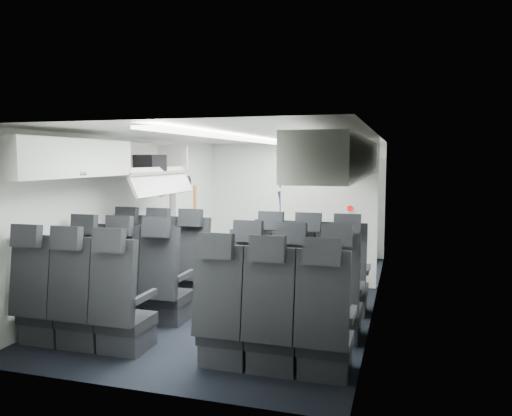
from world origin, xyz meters
The scene contains 14 objects.
cabin_shell centered at (0.00, 0.00, 1.12)m, with size 3.41×6.01×2.16m.
seat_row_front centered at (0.00, -0.53, 0.40)m, with size 3.33×0.56×1.24m.
seat_row_mid centered at (0.00, -1.43, 0.40)m, with size 3.33×0.56×1.24m.
seat_row_rear centered at (0.00, -2.33, 0.40)m, with size 3.33×0.56×1.24m.
overhead_bin_left_rear centered at (-1.40, -2.00, 1.86)m, with size 0.53×1.80×0.40m.
overhead_bin_left_front_open centered at (-1.44, -0.25, 1.74)m, with size 0.64×1.70×0.72m.
overhead_bin_right_rear centered at (1.40, -2.00, 1.86)m, with size 0.53×1.80×0.40m.
overhead_bin_right_front centered at (1.40, -0.25, 1.86)m, with size 0.53×1.70×0.40m.
bulkhead_partition centered at (0.98, 0.80, 1.08)m, with size 1.40×0.15×2.13m.
galley_unit centered at (0.95, 2.72, 0.95)m, with size 0.85×0.52×1.90m.
boarding_door centered at (-1.64, 1.55, 0.95)m, with size 0.12×1.27×1.86m.
flight_attendant centered at (0.15, 1.76, 0.83)m, with size 0.60×0.40×1.65m, color black.
carry_on_bag centered at (-1.40, -0.12, 1.79)m, with size 0.40×0.28×0.24m, color black.
papers centered at (0.34, 1.71, 1.11)m, with size 0.19×0.02×0.13m, color white.
Camera 1 is at (2.03, -6.41, 1.85)m, focal length 35.00 mm.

